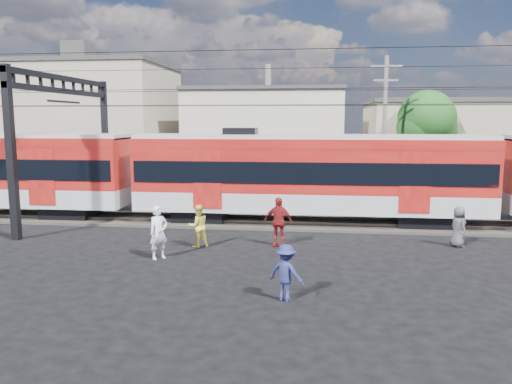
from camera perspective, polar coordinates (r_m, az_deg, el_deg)
ground at (r=15.94m, az=-0.96°, el=-9.42°), size 120.00×120.00×0.00m
track_bed at (r=23.63m, az=1.71°, el=-3.43°), size 70.00×3.40×0.12m
rail_near at (r=22.87m, az=1.53°, el=-3.51°), size 70.00×0.12×0.12m
rail_far at (r=24.33m, az=1.87°, el=-2.80°), size 70.00×0.12×0.12m
commuter_train at (r=23.17m, az=6.63°, el=2.15°), size 50.30×3.08×4.17m
catenary at (r=25.43m, az=-18.27°, el=8.51°), size 70.00×9.30×7.52m
building_west at (r=43.46m, az=-19.30°, el=7.54°), size 14.28×10.20×9.30m
building_midwest at (r=42.26m, az=1.38°, el=6.63°), size 12.24×12.24×7.30m
building_mideast at (r=40.85m, az=23.97°, el=5.17°), size 16.32×10.20×6.30m
utility_pole_mid at (r=30.30m, az=14.46°, el=7.41°), size 1.80×0.24×8.50m
tree_near at (r=33.89m, az=19.18°, el=7.49°), size 3.82×3.64×6.72m
pedestrian_a at (r=17.81m, az=-11.06°, el=-4.55°), size 0.80×0.80×1.88m
pedestrian_b at (r=19.22m, az=-6.64°, el=-3.87°), size 1.01×0.94×1.65m
pedestrian_c at (r=13.55m, az=3.46°, el=-9.19°), size 1.15×0.95×1.55m
pedestrian_d at (r=19.20m, az=2.55°, el=-3.41°), size 1.20×0.70×1.92m
pedestrian_e at (r=20.62m, az=22.12°, el=-3.71°), size 0.76×0.90×1.57m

